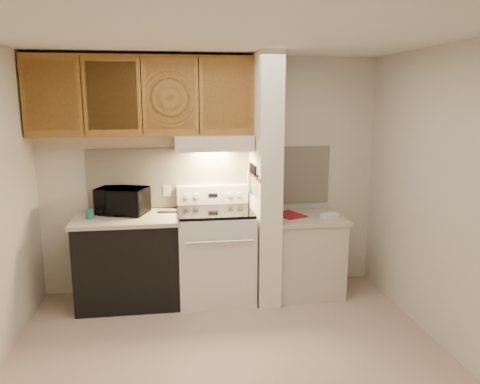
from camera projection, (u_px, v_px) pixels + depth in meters
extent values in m
plane|color=tan|center=(230.00, 356.00, 3.82)|extent=(3.60, 3.60, 0.00)
plane|color=white|center=(228.00, 36.00, 3.32)|extent=(3.60, 3.60, 0.00)
cube|color=beige|center=(212.00, 175.00, 5.03)|extent=(3.60, 2.50, 0.02)
cube|color=beige|center=(447.00, 199.00, 3.83)|extent=(0.02, 3.00, 2.50)
cube|color=beige|center=(212.00, 177.00, 5.02)|extent=(2.60, 0.02, 0.63)
cube|color=silver|center=(216.00, 256.00, 4.85)|extent=(0.76, 0.65, 0.92)
cube|color=black|center=(219.00, 262.00, 4.53)|extent=(0.50, 0.01, 0.30)
cylinder|color=silver|center=(219.00, 242.00, 4.45)|extent=(0.65, 0.02, 0.02)
cube|color=black|center=(215.00, 211.00, 4.75)|extent=(0.74, 0.64, 0.03)
cube|color=silver|center=(213.00, 195.00, 5.01)|extent=(0.76, 0.08, 0.20)
cube|color=black|center=(213.00, 195.00, 4.97)|extent=(0.10, 0.01, 0.04)
cylinder|color=silver|center=(187.00, 196.00, 4.92)|extent=(0.05, 0.02, 0.05)
cylinder|color=silver|center=(196.00, 196.00, 4.94)|extent=(0.05, 0.02, 0.05)
cylinder|color=silver|center=(230.00, 195.00, 4.99)|extent=(0.05, 0.02, 0.05)
cylinder|color=silver|center=(239.00, 195.00, 5.00)|extent=(0.05, 0.02, 0.05)
cube|color=black|center=(129.00, 262.00, 4.74)|extent=(1.00, 0.63, 0.87)
cube|color=beige|center=(127.00, 218.00, 4.65)|extent=(1.04, 0.67, 0.04)
cube|color=black|center=(168.00, 212.00, 4.81)|extent=(0.21, 0.08, 0.01)
cylinder|color=#1F6E6A|center=(90.00, 214.00, 4.56)|extent=(0.10, 0.10, 0.09)
cube|color=beige|center=(167.00, 191.00, 4.96)|extent=(0.08, 0.01, 0.12)
imported|color=black|center=(122.00, 201.00, 4.74)|extent=(0.56, 0.47, 0.27)
cube|color=#EEE9CE|center=(265.00, 180.00, 4.76)|extent=(0.22, 0.70, 2.50)
cube|color=brown|center=(254.00, 175.00, 4.73)|extent=(0.01, 0.70, 0.04)
cube|color=black|center=(254.00, 174.00, 4.68)|extent=(0.02, 0.42, 0.04)
cube|color=silver|center=(255.00, 187.00, 4.55)|extent=(0.01, 0.03, 0.16)
cylinder|color=black|center=(256.00, 171.00, 4.52)|extent=(0.02, 0.02, 0.10)
cube|color=silver|center=(254.00, 186.00, 4.63)|extent=(0.01, 0.04, 0.18)
cylinder|color=black|center=(254.00, 170.00, 4.59)|extent=(0.02, 0.02, 0.10)
cube|color=silver|center=(253.00, 186.00, 4.71)|extent=(0.01, 0.04, 0.20)
cylinder|color=black|center=(253.00, 169.00, 4.67)|extent=(0.02, 0.02, 0.10)
cube|color=silver|center=(252.00, 182.00, 4.77)|extent=(0.01, 0.04, 0.16)
cylinder|color=black|center=(252.00, 168.00, 4.74)|extent=(0.02, 0.02, 0.10)
cube|color=silver|center=(250.00, 182.00, 4.85)|extent=(0.01, 0.04, 0.18)
cylinder|color=black|center=(250.00, 167.00, 4.82)|extent=(0.02, 0.02, 0.10)
cube|color=gray|center=(249.00, 181.00, 4.91)|extent=(0.03, 0.10, 0.23)
cube|color=beige|center=(306.00, 256.00, 4.99)|extent=(0.70, 0.60, 0.81)
cube|color=beige|center=(307.00, 218.00, 4.91)|extent=(0.74, 0.64, 0.04)
cube|color=maroon|center=(289.00, 215.00, 4.93)|extent=(0.36, 0.40, 0.01)
cube|color=white|center=(330.00, 216.00, 4.83)|extent=(0.19, 0.16, 0.04)
cube|color=beige|center=(213.00, 142.00, 4.74)|extent=(0.78, 0.44, 0.15)
cube|color=beige|center=(215.00, 149.00, 4.54)|extent=(0.78, 0.04, 0.06)
cube|color=brown|center=(142.00, 96.00, 4.59)|extent=(2.18, 0.33, 0.77)
cube|color=brown|center=(52.00, 96.00, 4.32)|extent=(0.46, 0.01, 0.63)
cube|color=black|center=(82.00, 96.00, 4.36)|extent=(0.01, 0.01, 0.73)
cube|color=brown|center=(112.00, 96.00, 4.40)|extent=(0.46, 0.01, 0.63)
cube|color=black|center=(142.00, 96.00, 4.44)|extent=(0.01, 0.01, 0.73)
cube|color=brown|center=(170.00, 96.00, 4.48)|extent=(0.46, 0.01, 0.63)
cube|color=black|center=(199.00, 96.00, 4.51)|extent=(0.01, 0.01, 0.73)
cube|color=brown|center=(227.00, 96.00, 4.55)|extent=(0.46, 0.01, 0.63)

